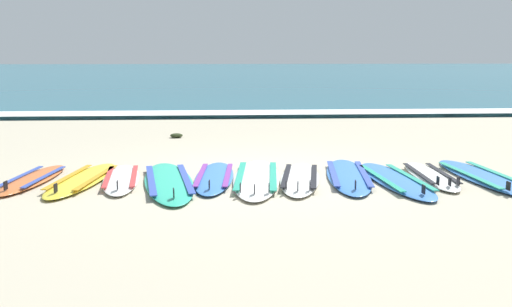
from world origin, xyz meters
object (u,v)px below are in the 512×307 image
(surfboard_10, at_px, (483,177))
(surfboard_6, at_px, (300,178))
(surfboard_0, at_px, (33,179))
(surfboard_7, at_px, (348,176))
(surfboard_3, at_px, (169,181))
(surfboard_8, at_px, (395,180))
(surfboard_1, at_px, (83,179))
(surfboard_2, at_px, (121,179))
(surfboard_5, at_px, (257,178))
(surfboard_9, at_px, (430,176))
(surfboard_4, at_px, (214,177))

(surfboard_10, bearing_deg, surfboard_6, 178.74)
(surfboard_0, height_order, surfboard_7, same)
(surfboard_3, xyz_separation_m, surfboard_8, (3.10, -0.08, 0.00))
(surfboard_1, bearing_deg, surfboard_10, -1.75)
(surfboard_0, xyz_separation_m, surfboard_2, (1.22, -0.05, -0.00))
(surfboard_0, distance_m, surfboard_5, 3.10)
(surfboard_6, bearing_deg, surfboard_5, 174.46)
(surfboard_9, bearing_deg, surfboard_10, -9.39)
(surfboard_9, bearing_deg, surfboard_7, 176.59)
(surfboard_2, height_order, surfboard_7, same)
(surfboard_7, bearing_deg, surfboard_2, -179.79)
(surfboard_5, xyz_separation_m, surfboard_7, (1.31, 0.07, -0.00))
(surfboard_2, bearing_deg, surfboard_7, 0.21)
(surfboard_0, xyz_separation_m, surfboard_4, (2.51, -0.03, -0.00))
(surfboard_3, bearing_deg, surfboard_9, 2.26)
(surfboard_5, bearing_deg, surfboard_8, -6.55)
(surfboard_5, bearing_deg, surfboard_6, -5.54)
(surfboard_9, bearing_deg, surfboard_5, -179.93)
(surfboard_3, height_order, surfboard_8, same)
(surfboard_1, distance_m, surfboard_6, 3.00)
(surfboard_2, bearing_deg, surfboard_10, -1.99)
(surfboard_5, height_order, surfboard_6, same)
(surfboard_2, height_order, surfboard_3, same)
(surfboard_0, distance_m, surfboard_8, 5.01)
(surfboard_10, bearing_deg, surfboard_7, 174.30)
(surfboard_7, relative_size, surfboard_9, 1.25)
(surfboard_0, distance_m, surfboard_1, 0.70)
(surfboard_1, distance_m, surfboard_7, 3.71)
(surfboard_3, bearing_deg, surfboard_6, 2.67)
(surfboard_2, distance_m, surfboard_6, 2.48)
(surfboard_4, xyz_separation_m, surfboard_8, (2.49, -0.30, -0.00))
(surfboard_0, relative_size, surfboard_1, 0.86)
(surfboard_3, relative_size, surfboard_8, 1.11)
(surfboard_4, bearing_deg, surfboard_1, -179.03)
(surfboard_7, xyz_separation_m, surfboard_8, (0.59, -0.29, 0.00))
(surfboard_8, bearing_deg, surfboard_4, 173.03)
(surfboard_0, relative_size, surfboard_10, 0.78)
(surfboard_6, bearing_deg, surfboard_1, 177.84)
(surfboard_8, distance_m, surfboard_9, 0.62)
(surfboard_1, relative_size, surfboard_7, 0.92)
(surfboard_4, relative_size, surfboard_8, 0.90)
(surfboard_1, bearing_deg, surfboard_0, 175.33)
(surfboard_0, distance_m, surfboard_3, 1.91)
(surfboard_4, relative_size, surfboard_5, 0.82)
(surfboard_3, relative_size, surfboard_7, 1.08)
(surfboard_8, bearing_deg, surfboard_6, 172.98)
(surfboard_1, distance_m, surfboard_9, 4.88)
(surfboard_4, bearing_deg, surfboard_7, -0.41)
(surfboard_4, height_order, surfboard_7, same)
(surfboard_0, bearing_deg, surfboard_5, -2.07)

